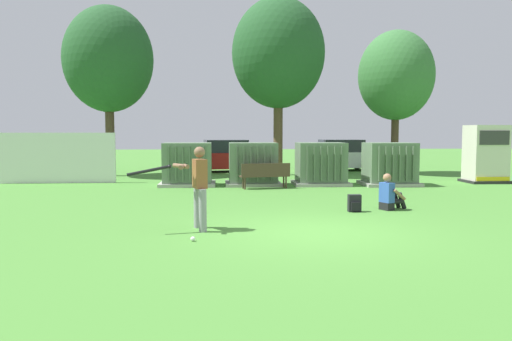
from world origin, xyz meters
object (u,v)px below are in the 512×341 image
(generator_enclosure, at_px, (486,154))
(transformer_mid_west, at_px, (253,165))
(transformer_mid_east, at_px, (321,164))
(parked_car_left_of_center, at_px, (339,156))
(batter, at_px, (197,183))
(sports_ball, at_px, (193,239))
(park_bench, at_px, (265,174))
(seated_spectator, at_px, (390,195))
(transformer_west, at_px, (188,165))
(parked_car_leftmost, at_px, (224,157))
(transformer_east, at_px, (390,165))
(backpack, at_px, (355,203))

(generator_enclosure, bearing_deg, transformer_mid_west, -178.05)
(transformer_mid_east, relative_size, parked_car_left_of_center, 0.49)
(batter, relative_size, parked_car_left_of_center, 0.40)
(sports_ball, relative_size, parked_car_left_of_center, 0.02)
(park_bench, height_order, sports_ball, park_bench)
(transformer_mid_east, height_order, seated_spectator, transformer_mid_east)
(transformer_west, bearing_deg, park_bench, -24.64)
(parked_car_leftmost, bearing_deg, generator_enclosure, -30.94)
(transformer_mid_east, relative_size, transformer_east, 1.00)
(transformer_mid_east, distance_m, generator_enclosure, 6.80)
(generator_enclosure, bearing_deg, parked_car_leftmost, 149.06)
(transformer_west, bearing_deg, parked_car_left_of_center, 42.70)
(batter, bearing_deg, generator_enclosure, 39.23)
(seated_spectator, bearing_deg, generator_enclosure, 47.11)
(batter, xyz_separation_m, parked_car_left_of_center, (6.73, 15.71, -0.22))
(transformer_mid_west, xyz_separation_m, generator_enclosure, (9.38, 0.32, 0.35))
(transformer_east, bearing_deg, transformer_mid_east, 173.59)
(transformer_mid_west, bearing_deg, parked_car_left_of_center, 54.32)
(transformer_mid_west, relative_size, backpack, 4.77)
(transformer_east, bearing_deg, transformer_mid_west, 175.81)
(transformer_mid_east, bearing_deg, batter, -116.60)
(batter, relative_size, backpack, 3.95)
(batter, bearing_deg, backpack, 28.50)
(seated_spectator, relative_size, parked_car_left_of_center, 0.22)
(transformer_east, relative_size, generator_enclosure, 0.91)
(generator_enclosure, distance_m, backpack, 10.05)
(transformer_west, height_order, parked_car_leftmost, same)
(transformer_east, height_order, generator_enclosure, generator_enclosure)
(generator_enclosure, bearing_deg, park_bench, -170.12)
(transformer_east, distance_m, batter, 10.88)
(transformer_mid_east, relative_size, seated_spectator, 2.18)
(transformer_mid_east, height_order, generator_enclosure, generator_enclosure)
(transformer_east, xyz_separation_m, park_bench, (-4.85, -0.87, -0.25))
(transformer_east, relative_size, sports_ball, 23.33)
(transformer_mid_east, xyz_separation_m, park_bench, (-2.24, -1.16, -0.25))
(seated_spectator, bearing_deg, park_bench, 118.95)
(park_bench, xyz_separation_m, backpack, (1.81, -5.38, -0.32))
(park_bench, height_order, parked_car_left_of_center, parked_car_left_of_center)
(transformer_east, relative_size, parked_car_left_of_center, 0.49)
(generator_enclosure, xyz_separation_m, backpack, (-7.21, -6.95, -0.92))
(generator_enclosure, relative_size, batter, 1.32)
(transformer_mid_west, xyz_separation_m, sports_ball, (-1.77, -9.85, -0.74))
(backpack, bearing_deg, generator_enclosure, 43.97)
(transformer_west, height_order, transformer_mid_west, same)
(seated_spectator, xyz_separation_m, backpack, (-1.01, -0.28, -0.16))
(transformer_east, xyz_separation_m, backpack, (-3.03, -6.25, -0.57))
(backpack, distance_m, parked_car_leftmost, 13.61)
(transformer_west, xyz_separation_m, park_bench, (2.85, -1.31, -0.25))
(transformer_mid_east, height_order, transformer_east, same)
(batter, bearing_deg, transformer_west, 94.87)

